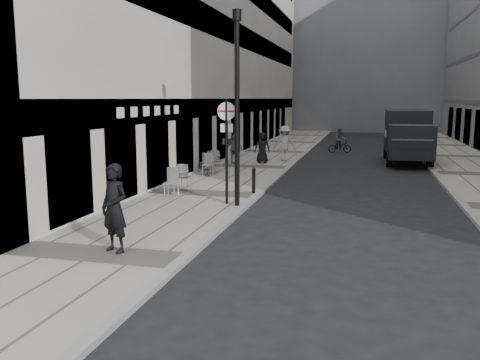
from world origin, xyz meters
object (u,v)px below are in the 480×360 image
object	(u,v)px
sign_post	(227,137)
lamppost	(237,99)
walking_man	(114,208)
panel_van	(408,133)
cyclist	(340,143)

from	to	relation	value
sign_post	lamppost	bearing A→B (deg)	-29.11
walking_man	panel_van	xyz separation A→B (m)	(7.62, 19.50, 0.51)
sign_post	lamppost	distance (m)	1.30
panel_van	sign_post	bearing A→B (deg)	-115.86
lamppost	cyclist	bearing A→B (deg)	82.91
sign_post	lamppost	size ratio (longest dim) A/B	0.56
walking_man	cyclist	size ratio (longest dim) A/B	1.23
walking_man	lamppost	xyz separation A→B (m)	(1.42, 5.53, 2.41)
walking_man	panel_van	world-z (taller)	panel_van
sign_post	cyclist	world-z (taller)	sign_post
cyclist	panel_van	bearing A→B (deg)	-65.79
walking_man	cyclist	distance (m)	24.27
sign_post	cyclist	xyz separation A→B (m)	(2.70, 18.25, -1.67)
lamppost	cyclist	world-z (taller)	lamppost
lamppost	panel_van	distance (m)	15.40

